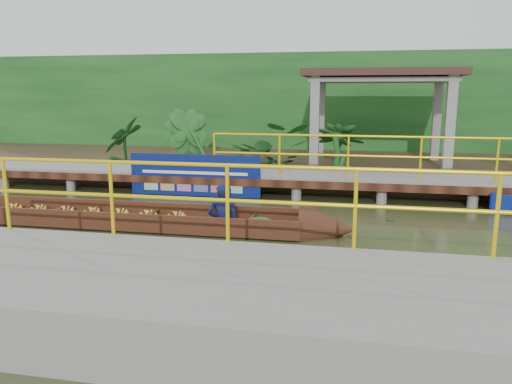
# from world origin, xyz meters

# --- Properties ---
(ground) EXTENTS (80.00, 80.00, 0.00)m
(ground) POSITION_xyz_m (0.00, 0.00, 0.00)
(ground) COLOR #33351A
(ground) RESTS_ON ground
(land_strip) EXTENTS (30.00, 8.00, 0.45)m
(land_strip) POSITION_xyz_m (0.00, 7.50, 0.23)
(land_strip) COLOR #34281A
(land_strip) RESTS_ON ground
(far_dock) EXTENTS (16.00, 2.06, 1.66)m
(far_dock) POSITION_xyz_m (0.02, 3.43, 0.48)
(far_dock) COLOR gray
(far_dock) RESTS_ON ground
(near_dock) EXTENTS (18.00, 2.40, 1.73)m
(near_dock) POSITION_xyz_m (1.00, -4.20, 0.30)
(near_dock) COLOR gray
(near_dock) RESTS_ON ground
(pavilion) EXTENTS (4.40, 3.00, 3.00)m
(pavilion) POSITION_xyz_m (3.00, 6.30, 2.82)
(pavilion) COLOR gray
(pavilion) RESTS_ON ground
(foliage_backdrop) EXTENTS (30.00, 0.80, 4.00)m
(foliage_backdrop) POSITION_xyz_m (0.00, 10.00, 2.00)
(foliage_backdrop) COLOR #154217
(foliage_backdrop) RESTS_ON ground
(vendor_boat) EXTENTS (9.88, 1.12, 2.09)m
(vendor_boat) POSITION_xyz_m (-2.23, -0.31, 0.23)
(vendor_boat) COLOR #371D0F
(vendor_boat) RESTS_ON ground
(blue_banner) EXTENTS (3.31, 0.04, 1.03)m
(blue_banner) POSITION_xyz_m (-1.50, 2.48, 0.56)
(blue_banner) COLOR navy
(blue_banner) RESTS_ON ground
(tropical_plants) EXTENTS (14.27, 1.27, 1.59)m
(tropical_plants) POSITION_xyz_m (1.66, 5.30, 1.24)
(tropical_plants) COLOR #154217
(tropical_plants) RESTS_ON ground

